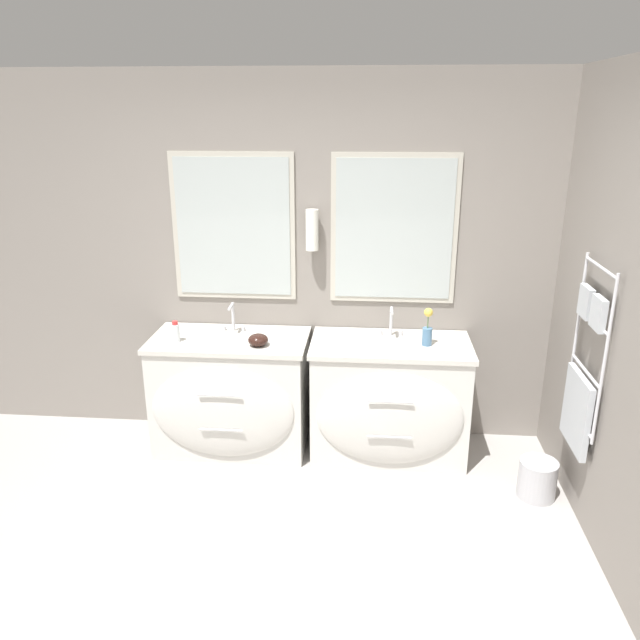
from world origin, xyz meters
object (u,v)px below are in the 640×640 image
object	(u,v)px
vanity_left	(231,394)
vanity_right	(389,400)
flower_vase	(427,330)
waste_bin	(537,478)
toiletry_bottle	(176,332)
amenity_bowl	(258,340)

from	to	relation	value
vanity_left	vanity_right	world-z (taller)	same
flower_vase	waste_bin	distance (m)	1.16
vanity_left	flower_vase	size ratio (longest dim) A/B	4.18
flower_vase	waste_bin	size ratio (longest dim) A/B	1.04
toiletry_bottle	amenity_bowl	bearing A→B (deg)	-3.23
flower_vase	vanity_left	bearing A→B (deg)	-179.31
amenity_bowl	waste_bin	xyz separation A→B (m)	(1.82, -0.36, -0.74)
amenity_bowl	waste_bin	world-z (taller)	amenity_bowl
toiletry_bottle	flower_vase	world-z (taller)	flower_vase
vanity_left	vanity_right	size ratio (longest dim) A/B	1.00
toiletry_bottle	vanity_left	bearing A→B (deg)	9.65
vanity_right	flower_vase	bearing A→B (deg)	3.96
vanity_left	waste_bin	distance (m)	2.12
vanity_left	waste_bin	world-z (taller)	vanity_left
toiletry_bottle	vanity_right	bearing A→B (deg)	2.29
vanity_right	vanity_left	bearing A→B (deg)	180.00
vanity_right	toiletry_bottle	world-z (taller)	toiletry_bottle
vanity_right	toiletry_bottle	distance (m)	1.54
vanity_left	toiletry_bottle	world-z (taller)	toiletry_bottle
toiletry_bottle	flower_vase	distance (m)	1.70
vanity_left	waste_bin	xyz separation A→B (m)	(2.05, -0.45, -0.29)
vanity_left	amenity_bowl	xyz separation A→B (m)	(0.23, -0.09, 0.45)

